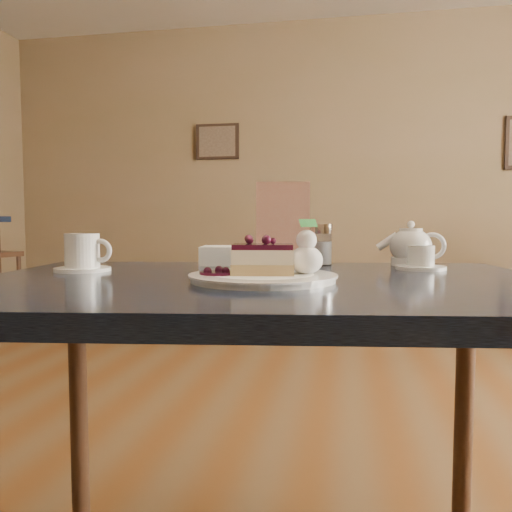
% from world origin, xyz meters
% --- Properties ---
extents(main_table, '(1.18, 0.86, 0.68)m').
position_xyz_m(main_table, '(-0.19, 0.28, 0.61)').
color(main_table, '#182641').
rests_on(main_table, ground).
extents(dessert_plate, '(0.26, 0.26, 0.01)m').
position_xyz_m(dessert_plate, '(-0.18, 0.24, 0.69)').
color(dessert_plate, white).
rests_on(dessert_plate, main_table).
extents(cheesecake_slice, '(0.12, 0.09, 0.05)m').
position_xyz_m(cheesecake_slice, '(-0.18, 0.24, 0.72)').
color(cheesecake_slice, '#DABD75').
rests_on(cheesecake_slice, dessert_plate).
extents(whipped_cream, '(0.06, 0.06, 0.05)m').
position_xyz_m(whipped_cream, '(-0.11, 0.26, 0.72)').
color(whipped_cream, white).
rests_on(whipped_cream, dessert_plate).
extents(berry_sauce, '(0.07, 0.07, 0.01)m').
position_xyz_m(berry_sauce, '(-0.26, 0.22, 0.70)').
color(berry_sauce, '#360D26').
rests_on(berry_sauce, dessert_plate).
extents(coffee_set, '(0.13, 0.12, 0.08)m').
position_xyz_m(coffee_set, '(-0.59, 0.35, 0.72)').
color(coffee_set, white).
rests_on(coffee_set, main_table).
extents(tea_set, '(0.16, 0.21, 0.10)m').
position_xyz_m(tea_set, '(0.12, 0.59, 0.72)').
color(tea_set, white).
rests_on(tea_set, main_table).
extents(menu_card, '(0.13, 0.04, 0.20)m').
position_xyz_m(menu_card, '(-0.19, 0.55, 0.78)').
color(menu_card, '#FFDFBB').
rests_on(menu_card, main_table).
extents(sugar_shaker, '(0.05, 0.05, 0.10)m').
position_xyz_m(sugar_shaker, '(-0.10, 0.58, 0.73)').
color(sugar_shaker, white).
rests_on(sugar_shaker, main_table).
extents(napkin_stack, '(0.12, 0.12, 0.05)m').
position_xyz_m(napkin_stack, '(-0.34, 0.56, 0.71)').
color(napkin_stack, white).
rests_on(napkin_stack, main_table).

